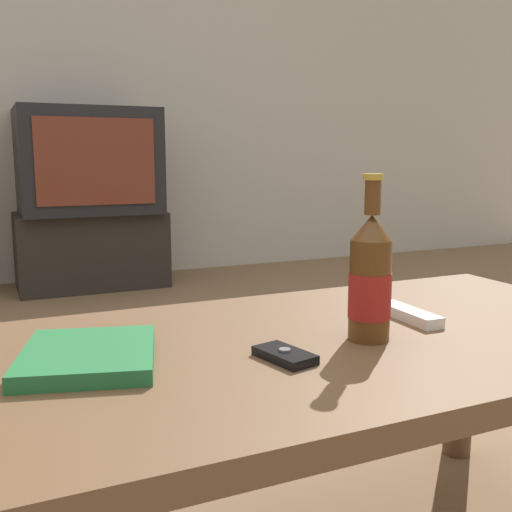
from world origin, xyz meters
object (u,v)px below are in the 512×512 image
(table_book, at_px, (89,356))
(remote_control, at_px, (409,314))
(television, at_px, (87,161))
(beer_bottle, at_px, (370,280))
(tv_stand, at_px, (91,250))
(cell_phone, at_px, (285,355))

(table_book, bearing_deg, remote_control, 15.46)
(television, height_order, beer_bottle, television)
(tv_stand, relative_size, cell_phone, 7.81)
(remote_control, height_order, table_book, table_book)
(cell_phone, bearing_deg, beer_bottle, -2.47)
(table_book, bearing_deg, beer_bottle, 6.21)
(tv_stand, height_order, table_book, table_book)
(beer_bottle, relative_size, table_book, 1.06)
(beer_bottle, distance_m, remote_control, 0.18)
(cell_phone, height_order, table_book, table_book)
(cell_phone, xyz_separation_m, remote_control, (0.31, 0.10, 0.00))
(table_book, bearing_deg, television, 96.34)
(tv_stand, bearing_deg, cell_phone, -93.31)
(remote_control, xyz_separation_m, table_book, (-0.58, -0.00, 0.00))
(television, bearing_deg, beer_bottle, -89.77)
(remote_control, bearing_deg, table_book, -178.93)
(cell_phone, relative_size, remote_control, 0.69)
(television, xyz_separation_m, beer_bottle, (0.01, -2.76, -0.17))
(cell_phone, distance_m, remote_control, 0.33)
(remote_control, bearing_deg, beer_bottle, -151.75)
(tv_stand, xyz_separation_m, remote_control, (0.15, -2.69, 0.25))
(television, height_order, remote_control, television)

